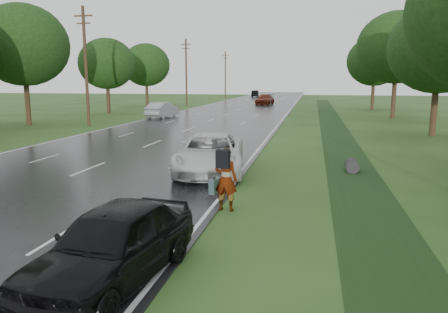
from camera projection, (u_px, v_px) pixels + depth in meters
road at (234, 111)px, 55.21m from camera, size 14.00×180.00×0.04m
edge_stripe_east at (288, 112)px, 53.88m from camera, size 0.12×180.00×0.01m
edge_stripe_west at (183, 110)px, 56.53m from camera, size 0.12×180.00×0.01m
center_line at (234, 111)px, 55.20m from camera, size 0.12×180.00×0.01m
drainage_ditch at (340, 143)px, 27.57m from camera, size 2.20×120.00×0.56m
utility_pole_mid at (86, 65)px, 36.81m from camera, size 1.60×0.26×10.00m
utility_pole_far at (186, 72)px, 65.76m from camera, size 1.60×0.26×10.00m
utility_pole_distant at (225, 74)px, 94.72m from camera, size 1.60×0.26×10.00m
tree_east_c at (439, 48)px, 30.31m from camera, size 7.00×7.00×9.29m
tree_east_d at (397, 48)px, 43.72m from camera, size 8.00×8.00×10.76m
tree_east_f at (375, 61)px, 57.42m from camera, size 7.20×7.20×9.62m
tree_west_c at (23, 45)px, 37.65m from camera, size 7.80×7.80×10.43m
tree_west_d at (107, 64)px, 51.20m from camera, size 6.60×6.60×8.80m
tree_west_f at (146, 65)px, 64.77m from camera, size 7.00×7.00×9.29m
pedestrian at (225, 179)px, 13.27m from camera, size 0.90×0.86×1.94m
white_pickup at (210, 153)px, 18.65m from camera, size 3.59×6.30×1.66m
dark_sedan at (113, 244)px, 8.52m from camera, size 2.42×4.74×1.54m
silver_sedan at (162, 110)px, 45.87m from camera, size 2.27×5.13×1.64m
far_car_red at (265, 100)px, 69.85m from camera, size 2.84×5.82×1.63m
far_car_dark at (255, 94)px, 102.73m from camera, size 1.84×4.59×1.48m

